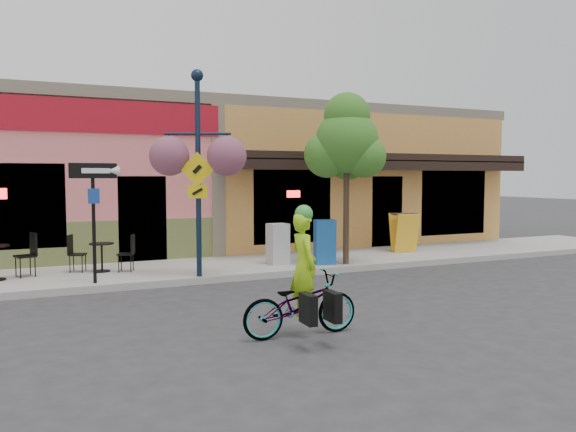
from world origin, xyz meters
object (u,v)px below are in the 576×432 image
Objects in this scene: bicycle at (300,304)px; newspaper_box_grey at (278,244)px; newspaper_box_blue at (325,242)px; one_way_sign at (94,224)px; cyclist_rider at (304,283)px; lamp_post at (198,174)px; building at (210,178)px; street_tree at (346,178)px.

newspaper_box_grey is (1.98, 5.35, 0.19)m from bicycle.
newspaper_box_grey is at bearing 173.22° from newspaper_box_blue.
one_way_sign is at bearing 28.74° from bicycle.
one_way_sign reaches higher than cyclist_rider.
lamp_post is 2.34m from one_way_sign.
bicycle is 5.26m from one_way_sign.
newspaper_box_blue is at bearing -29.58° from cyclist_rider.
lamp_post is (-0.24, 4.50, 1.89)m from bicycle.
newspaper_box_blue is (2.99, 4.91, -0.07)m from cyclist_rider.
cyclist_rider reaches higher than newspaper_box_blue.
bicycle is 1.75× the size of newspaper_box_grey.
building is at bearing -8.36° from cyclist_rider.
street_tree is at bearing -35.06° from bicycle.
building is 18.31× the size of newspaper_box_grey.
one_way_sign is at bearing -123.33° from building.
building is at bearing 50.11° from one_way_sign.
bicycle is 0.72× the size of one_way_sign.
cyclist_rider is at bearing -126.42° from street_tree.
newspaper_box_grey is at bearing -18.04° from cyclist_rider.
lamp_post reaches higher than street_tree.
newspaper_box_blue is at bearing -3.45° from one_way_sign.
cyclist_rider is 4.78m from lamp_post.
street_tree is at bearing -5.79° from one_way_sign.
cyclist_rider reaches higher than newspaper_box_grey.
street_tree is at bearing 27.14° from lamp_post.
building reaches higher than street_tree.
one_way_sign is 5.94m from street_tree.
cyclist_rider is at bearing -113.19° from newspaper_box_grey.
cyclist_rider is (0.05, 0.00, 0.31)m from bicycle.
newspaper_box_blue is 0.26× the size of street_tree.
newspaper_box_grey is at bearing 156.92° from street_tree.
one_way_sign is 5.44m from newspaper_box_blue.
one_way_sign is at bearing 29.23° from cyclist_rider.
cyclist_rider is 0.35× the size of lamp_post.
lamp_post is at bearing -108.63° from building.
newspaper_box_blue is 1.09× the size of newspaper_box_grey.
building is 7.23m from lamp_post.
lamp_post is 4.42× the size of newspaper_box_grey.
cyclist_rider is (-2.02, -11.35, -1.49)m from building.
bicycle is 0.31m from cyclist_rider.
building is 6.69m from newspaper_box_blue.
building reaches higher than cyclist_rider.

